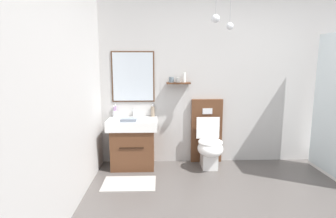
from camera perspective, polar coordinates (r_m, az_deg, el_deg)
wall_back at (r=4.24m, az=14.17°, el=6.21°), size 4.40×0.59×2.59m
wall_left at (r=2.38m, az=-25.67°, el=3.10°), size 0.12×3.94×2.59m
bath_mat at (r=3.57m, az=-8.40°, el=-15.70°), size 0.68×0.44×0.01m
vanity_sink_left at (r=3.99m, az=-7.57°, el=-7.06°), size 0.73×0.50×0.73m
tap_on_left_sink at (r=4.07m, az=-7.45°, el=-0.69°), size 0.03×0.13×0.11m
toilet at (r=4.05m, az=8.73°, el=-7.00°), size 0.48×0.62×1.00m
toothbrush_cup at (r=4.10m, az=-11.41°, el=-0.97°), size 0.07×0.07×0.20m
soap_dispenser at (r=4.05m, az=-3.32°, el=-0.50°), size 0.06×0.06×0.20m
folded_hand_towel at (r=3.76m, az=-8.52°, el=-2.32°), size 0.22×0.16×0.04m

